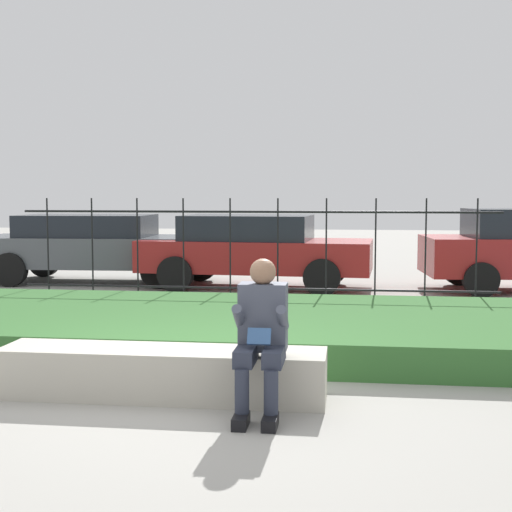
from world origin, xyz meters
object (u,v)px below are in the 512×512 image
person_seated_reader (261,331)px  stone_bench (162,376)px  car_parked_center (254,249)px  car_parked_left (95,246)px

person_seated_reader → stone_bench: bearing=160.6°
person_seated_reader → car_parked_center: 7.66m
person_seated_reader → car_parked_center: car_parked_center is taller
person_seated_reader → car_parked_left: bearing=118.2°
person_seated_reader → car_parked_left: 9.13m
person_seated_reader → car_parked_center: bearing=98.0°
stone_bench → car_parked_left: bearing=113.9°
car_parked_left → car_parked_center: (3.25, -0.46, 0.00)m
car_parked_center → person_seated_reader: bearing=-78.2°
car_parked_left → car_parked_center: bearing=-10.5°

